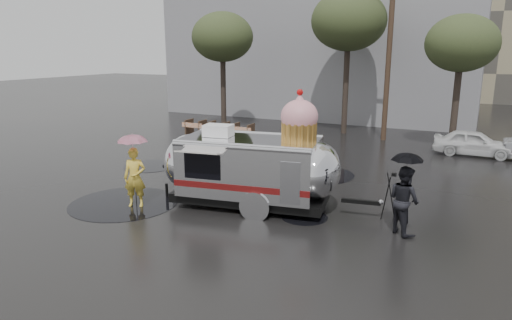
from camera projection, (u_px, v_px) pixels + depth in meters
The scene contains 14 objects.
ground at pixel (207, 213), 13.86m from camera, with size 120.00×120.00×0.00m, color black.
puddles at pixel (202, 182), 17.04m from camera, with size 9.82×9.25×0.01m.
grey_building at pixel (329, 26), 34.92m from camera, with size 22.00×12.00×13.00m, color slate.
utility_pole at pixel (389, 53), 23.86m from camera, with size 1.60×0.28×9.00m.
tree_left at pixel (222, 38), 26.89m from camera, with size 3.64×3.64×6.95m.
tree_mid at pixel (349, 21), 25.40m from camera, with size 4.20×4.20×8.03m.
tree_right at pixel (462, 44), 21.38m from camera, with size 3.36×3.36×6.42m.
barricade_row at pixel (219, 130), 24.80m from camera, with size 4.30×0.80×1.00m.
airstream_trailer at pixel (253, 165), 14.14m from camera, with size 6.98×3.37×3.80m.
person_left at pixel (135, 177), 14.25m from camera, with size 0.68×0.45×1.88m, color yellow.
umbrella_pink at pixel (133, 146), 14.01m from camera, with size 1.16×1.16×2.34m.
person_right at pixel (404, 200), 12.14m from camera, with size 0.90×0.50×1.87m, color black.
umbrella_black at pixel (407, 165), 11.91m from camera, with size 1.03×1.03×2.26m.
tripod at pixel (393, 193), 13.12m from camera, with size 0.56×0.58×1.42m.
Camera 1 is at (7.15, -11.05, 4.86)m, focal length 32.00 mm.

